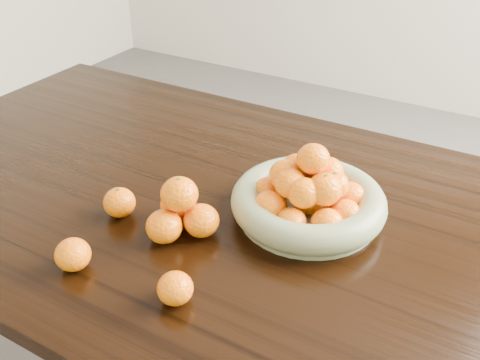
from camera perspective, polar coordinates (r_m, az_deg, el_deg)
The scene contains 6 objects.
dining_table at distance 1.23m, azimuth 1.29°, elevation -6.51°, with size 2.00×1.00×0.75m.
fruit_bowl at distance 1.14m, azimuth 7.30°, elevation -1.83°, with size 0.33×0.33×0.17m.
orange_pyramid at distance 1.09m, azimuth -6.36°, elevation -3.33°, with size 0.15×0.15×0.13m.
loose_orange_0 at distance 1.17m, azimuth -12.74°, elevation -2.35°, with size 0.07×0.07×0.06m, color orange.
loose_orange_1 at distance 1.05m, azimuth -17.40°, elevation -7.60°, with size 0.07×0.07×0.06m, color orange.
loose_orange_2 at distance 0.95m, azimuth -6.93°, elevation -11.40°, with size 0.06×0.06×0.06m, color orange.
Camera 1 is at (0.46, -0.85, 1.43)m, focal length 40.00 mm.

